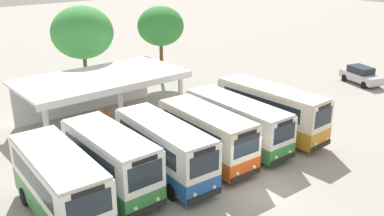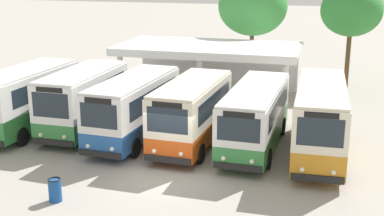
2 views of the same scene
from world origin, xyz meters
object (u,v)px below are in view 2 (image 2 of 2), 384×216
(city_bus_far_end_green, at_px, (320,117))
(waiting_chair_second_from_end, at_px, (198,89))
(waiting_chair_end_by_column, at_px, (189,88))
(litter_bin_apron, at_px, (55,190))
(city_bus_fifth_blue, at_px, (255,115))
(city_bus_second_in_row, at_px, (84,99))
(city_bus_middle_cream, at_px, (134,106))
(city_bus_nearest_orange, at_px, (26,97))
(waiting_chair_middle_seat, at_px, (208,89))
(city_bus_fourth_amber, at_px, (192,111))

(city_bus_far_end_green, xyz_separation_m, waiting_chair_second_from_end, (-8.00, 9.09, -1.31))
(waiting_chair_end_by_column, xyz_separation_m, litter_bin_apron, (-0.60, -16.54, -0.07))
(city_bus_fifth_blue, height_order, city_bus_far_end_green, city_bus_far_end_green)
(city_bus_second_in_row, bearing_deg, city_bus_middle_cream, -9.96)
(city_bus_fifth_blue, bearing_deg, litter_bin_apron, -129.51)
(waiting_chair_end_by_column, bearing_deg, waiting_chair_second_from_end, -4.09)
(litter_bin_apron, bearing_deg, city_bus_far_end_green, 38.65)
(waiting_chair_end_by_column, bearing_deg, city_bus_nearest_orange, -123.46)
(city_bus_far_end_green, distance_m, waiting_chair_second_from_end, 12.18)
(waiting_chair_middle_seat, bearing_deg, city_bus_fourth_amber, -81.45)
(waiting_chair_end_by_column, bearing_deg, litter_bin_apron, -92.08)
(city_bus_nearest_orange, relative_size, waiting_chair_second_from_end, 8.27)
(city_bus_fourth_amber, distance_m, city_bus_far_end_green, 5.94)
(litter_bin_apron, bearing_deg, city_bus_middle_cream, 87.20)
(city_bus_second_in_row, relative_size, city_bus_middle_cream, 0.90)
(city_bus_second_in_row, xyz_separation_m, city_bus_fifth_blue, (8.90, -0.13, -0.14))
(city_bus_nearest_orange, height_order, city_bus_middle_cream, city_bus_nearest_orange)
(city_bus_nearest_orange, height_order, city_bus_fifth_blue, city_bus_nearest_orange)
(city_bus_middle_cream, distance_m, waiting_chair_end_by_column, 9.38)
(city_bus_middle_cream, bearing_deg, city_bus_fifth_blue, 3.75)
(city_bus_far_end_green, bearing_deg, waiting_chair_middle_seat, 128.86)
(city_bus_far_end_green, bearing_deg, city_bus_second_in_row, 178.27)
(city_bus_nearest_orange, distance_m, city_bus_second_in_row, 3.02)
(waiting_chair_second_from_end, bearing_deg, city_bus_second_in_row, -113.91)
(city_bus_nearest_orange, relative_size, city_bus_far_end_green, 0.88)
(city_bus_nearest_orange, distance_m, waiting_chair_end_by_column, 11.29)
(waiting_chair_end_by_column, xyz_separation_m, waiting_chair_middle_seat, (1.31, -0.02, 0.00))
(city_bus_second_in_row, distance_m, waiting_chair_middle_seat, 9.94)
(city_bus_middle_cream, relative_size, waiting_chair_second_from_end, 8.53)
(city_bus_nearest_orange, bearing_deg, waiting_chair_end_by_column, 56.54)
(city_bus_fifth_blue, relative_size, city_bus_far_end_green, 0.97)
(city_bus_nearest_orange, xyz_separation_m, city_bus_fourth_amber, (8.90, -0.03, -0.06))
(city_bus_nearest_orange, relative_size, litter_bin_apron, 7.90)
(city_bus_fourth_amber, height_order, waiting_chair_end_by_column, city_bus_fourth_amber)
(city_bus_middle_cream, relative_size, city_bus_far_end_green, 0.91)
(city_bus_fifth_blue, distance_m, waiting_chair_end_by_column, 10.63)
(city_bus_fifth_blue, distance_m, waiting_chair_middle_seat, 9.97)
(waiting_chair_second_from_end, relative_size, litter_bin_apron, 0.96)
(waiting_chair_second_from_end, height_order, waiting_chair_middle_seat, same)
(city_bus_fifth_blue, xyz_separation_m, waiting_chair_middle_seat, (-4.37, 8.89, -1.14))
(city_bus_fourth_amber, xyz_separation_m, city_bus_fifth_blue, (2.97, 0.47, -0.09))
(waiting_chair_end_by_column, relative_size, waiting_chair_middle_seat, 1.00)
(city_bus_nearest_orange, distance_m, waiting_chair_second_from_end, 11.62)
(city_bus_fifth_blue, bearing_deg, city_bus_far_end_green, -4.34)
(waiting_chair_middle_seat, bearing_deg, city_bus_far_end_green, -51.14)
(city_bus_far_end_green, bearing_deg, city_bus_middle_cream, -178.95)
(city_bus_far_end_green, bearing_deg, city_bus_fifth_blue, 175.66)
(city_bus_fourth_amber, height_order, city_bus_fifth_blue, city_bus_fourth_amber)
(city_bus_middle_cream, bearing_deg, city_bus_far_end_green, 1.05)
(city_bus_nearest_orange, distance_m, waiting_chair_middle_seat, 12.04)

